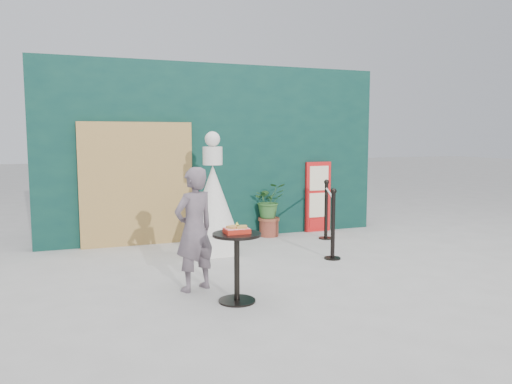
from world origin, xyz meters
name	(u,v)px	position (x,y,z in m)	size (l,w,h in m)	color
ground	(292,286)	(0.00, 0.00, 0.00)	(60.00, 60.00, 0.00)	#ADAAA5
back_wall	(216,152)	(0.00, 3.15, 1.50)	(6.00, 0.30, 3.00)	#092A27
bamboo_fence	(137,184)	(-1.40, 2.94, 1.00)	(1.80, 0.08, 2.00)	tan
woman	(194,229)	(-1.11, 0.26, 0.71)	(0.52, 0.34, 1.43)	#6A5B63
menu_board	(318,197)	(1.90, 2.95, 0.65)	(0.50, 0.07, 1.30)	red
statue	(213,204)	(-0.42, 1.92, 0.75)	(0.72, 0.72, 1.84)	white
cafe_table	(237,256)	(-0.79, -0.31, 0.50)	(0.52, 0.52, 0.75)	black
food_basket	(237,230)	(-0.79, -0.30, 0.79)	(0.26, 0.19, 0.11)	red
planter	(269,205)	(0.87, 2.85, 0.55)	(0.56, 0.49, 0.96)	brown
stanchion_barrier	(329,217)	(1.41, 1.64, 0.49)	(0.84, 1.54, 1.03)	black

